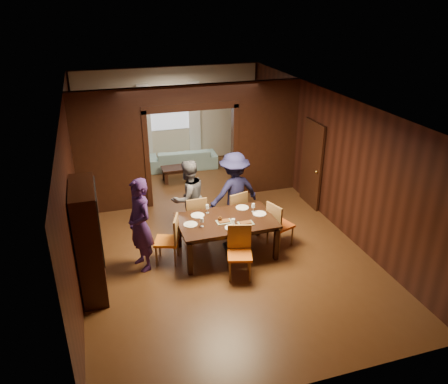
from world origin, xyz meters
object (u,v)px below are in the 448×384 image
object	(u,v)px
person_grey	(188,198)
chair_far_l	(195,216)
chair_far_r	(233,211)
chair_near	(240,254)
chair_left	(166,240)
coffee_table	(176,174)
hutch	(89,240)
person_navy	(234,192)
chair_right	(281,224)
sofa	(183,158)
dining_table	(226,236)
person_purple	(140,225)

from	to	relation	value
person_grey	chair_far_l	world-z (taller)	person_grey
chair_far_r	chair_near	world-z (taller)	same
chair_left	chair_far_r	xyz separation A→B (m)	(1.62, 0.79, 0.00)
coffee_table	hutch	xyz separation A→B (m)	(-2.37, -4.42, 0.80)
person_navy	chair_right	xyz separation A→B (m)	(0.71, -0.91, -0.41)
chair_far_r	chair_near	distance (m)	1.73
chair_far_r	sofa	bearing A→B (deg)	-101.99
dining_table	person_purple	bearing A→B (deg)	179.85
person_grey	hutch	xyz separation A→B (m)	(-2.05, -1.45, 0.16)
person_navy	coffee_table	world-z (taller)	person_navy
sofa	hutch	size ratio (longest dim) A/B	1.00
chair_far_r	hutch	size ratio (longest dim) A/B	0.48
dining_table	chair_far_r	bearing A→B (deg)	62.89
person_grey	hutch	bearing A→B (deg)	12.26
sofa	chair_right	world-z (taller)	chair_right
person_purple	chair_far_l	distance (m)	1.55
chair_far_r	coffee_table	bearing A→B (deg)	-93.98
sofa	chair_left	world-z (taller)	chair_left
sofa	person_grey	bearing A→B (deg)	83.39
hutch	sofa	bearing A→B (deg)	62.71
chair_far_l	chair_near	distance (m)	1.74
person_purple	coffee_table	distance (m)	4.29
chair_left	person_navy	bearing A→B (deg)	136.82
chair_left	chair_far_l	xyz separation A→B (m)	(0.75, 0.80, 0.00)
person_navy	chair_left	distance (m)	1.91
person_purple	chair_far_r	bearing A→B (deg)	92.66
sofa	person_purple	bearing A→B (deg)	73.02
person_navy	sofa	distance (m)	4.05
person_grey	person_purple	bearing A→B (deg)	18.20
person_purple	chair_left	size ratio (longest dim) A/B	1.87
sofa	coffee_table	world-z (taller)	sofa
chair_far_l	hutch	size ratio (longest dim) A/B	0.48
chair_left	coffee_table	bearing A→B (deg)	-174.47
dining_table	chair_left	bearing A→B (deg)	177.51
person_purple	coffee_table	world-z (taller)	person_purple
person_navy	hutch	xyz separation A→B (m)	(-3.04, -1.35, 0.11)
coffee_table	dining_table	bearing A→B (deg)	-86.99
chair_far_l	person_navy	bearing A→B (deg)	-177.95
coffee_table	chair_right	distance (m)	4.22
coffee_table	chair_far_r	xyz separation A→B (m)	(0.64, -3.13, 0.28)
chair_far_l	hutch	xyz separation A→B (m)	(-2.14, -1.30, 0.52)
person_grey	chair_near	size ratio (longest dim) A/B	1.74
coffee_table	person_grey	bearing A→B (deg)	-96.11
dining_table	coffee_table	xyz separation A→B (m)	(-0.21, 3.97, -0.18)
chair_far_r	person_grey	bearing A→B (deg)	-25.24
chair_right	chair_far_r	size ratio (longest dim) A/B	1.00
sofa	chair_right	xyz separation A→B (m)	(0.99, -4.91, 0.19)
chair_near	hutch	xyz separation A→B (m)	(-2.57, 0.38, 0.52)
person_navy	person_purple	bearing A→B (deg)	10.87
coffee_table	chair_right	xyz separation A→B (m)	(1.38, -3.98, 0.28)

